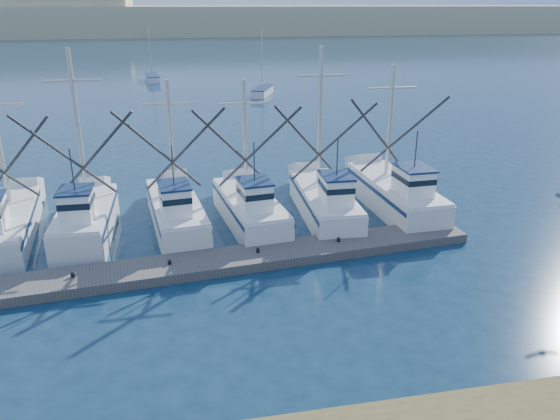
% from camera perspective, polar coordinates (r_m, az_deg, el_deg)
% --- Properties ---
extents(ground, '(500.00, 500.00, 0.00)m').
position_cam_1_polar(ground, '(20.46, 12.28, -12.69)').
color(ground, '#0D243A').
rests_on(ground, ground).
extents(floating_dock, '(32.93, 5.73, 0.44)m').
position_cam_1_polar(floating_dock, '(24.48, -16.09, -6.54)').
color(floating_dock, '#55504C').
rests_on(floating_dock, ground).
extents(dune_ridge, '(360.00, 60.00, 10.00)m').
position_cam_1_polar(dune_ridge, '(225.69, -9.88, 18.99)').
color(dune_ridge, tan).
rests_on(dune_ridge, ground).
extents(trawler_fleet, '(31.82, 8.86, 9.51)m').
position_cam_1_polar(trawler_fleet, '(28.80, -14.56, -0.55)').
color(trawler_fleet, silver).
rests_on(trawler_fleet, ground).
extents(sailboat_near, '(3.76, 6.38, 8.10)m').
position_cam_1_polar(sailboat_near, '(71.77, -1.83, 12.29)').
color(sailboat_near, silver).
rests_on(sailboat_near, ground).
extents(sailboat_far, '(2.33, 6.39, 8.10)m').
position_cam_1_polar(sailboat_far, '(87.10, -13.20, 13.28)').
color(sailboat_far, silver).
rests_on(sailboat_far, ground).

